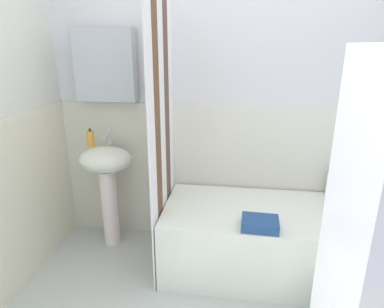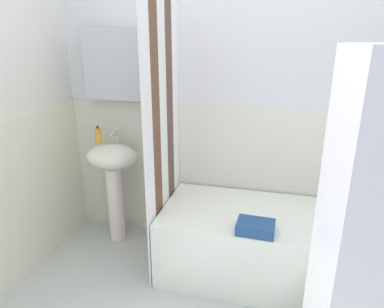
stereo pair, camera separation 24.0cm
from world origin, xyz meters
name	(u,v)px [view 1 (the left image)]	position (x,y,z in m)	size (l,w,h in m)	color
wall_back_tiled	(237,113)	(-0.07, 1.26, 1.14)	(3.60, 0.18, 2.40)	silver
sink	(107,175)	(-1.10, 1.03, 0.64)	(0.44, 0.34, 0.87)	white
faucet	(108,137)	(-1.10, 1.11, 0.94)	(0.03, 0.12, 0.12)	silver
soap_dispenser	(91,138)	(-1.22, 1.05, 0.94)	(0.06, 0.06, 0.15)	gold
bathtub	(269,240)	(0.22, 0.85, 0.26)	(1.57, 0.74, 0.51)	white
shower_curtain	(163,141)	(-0.58, 0.85, 1.00)	(0.01, 0.74, 2.00)	white
conditioner_bottle	(358,188)	(0.90, 1.16, 0.59)	(0.05, 0.05, 0.17)	#25272D
body_wash_bottle	(341,184)	(0.77, 1.17, 0.61)	(0.05, 0.05, 0.21)	#22725F
shampoo_bottle	(330,184)	(0.69, 1.15, 0.61)	(0.07, 0.07, 0.21)	white
towel_folded	(260,224)	(0.12, 0.59, 0.54)	(0.24, 0.18, 0.07)	navy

